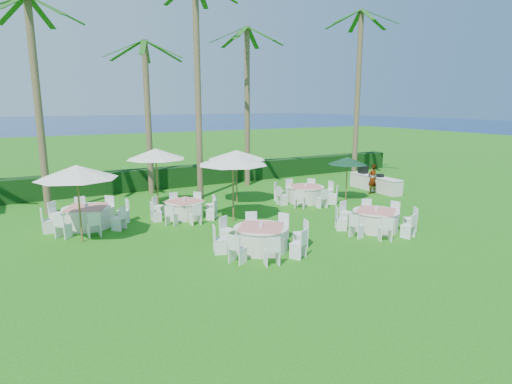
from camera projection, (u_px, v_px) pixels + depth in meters
The scene contains 20 objects.
ground at pixel (270, 244), 15.25m from camera, with size 120.00×120.00×0.00m, color #1C6311.
hedge at pixel (167, 178), 25.40m from camera, with size 34.00×1.00×1.20m, color black.
ocean at pixel (53, 124), 102.61m from camera, with size 260.00×260.00×0.00m, color #082053.
banquet_table_b at pixel (261, 238), 14.59m from camera, with size 3.25×3.25×0.99m.
banquet_table_c at pixel (376, 220), 16.89m from camera, with size 3.14×3.14×0.96m.
banquet_table_d at pixel (87, 217), 17.25m from camera, with size 3.32×3.32×1.00m.
banquet_table_e at pixel (185, 209), 18.75m from camera, with size 2.94×2.94×0.90m.
banquet_table_f at pixel (306, 194), 21.70m from camera, with size 3.23×3.23×0.98m.
umbrella_a at pixel (76, 172), 14.96m from camera, with size 2.84×2.84×2.82m.
umbrella_b at pixel (233, 159), 17.72m from camera, with size 2.94×2.94×2.93m.
umbrella_c at pixel (156, 154), 19.96m from camera, with size 2.78×2.78×2.86m.
umbrella_d at pixel (237, 155), 21.08m from camera, with size 2.91×2.91×2.67m.
umbrella_green at pixel (347, 161), 21.77m from camera, with size 2.00×2.00×2.26m.
buffet_table at pixel (375, 183), 24.54m from camera, with size 0.89×3.67×1.29m.
staff_person at pixel (372, 179), 23.62m from camera, with size 0.60×0.39×1.64m, color gray.
palm_a at pixel (37, 99), 18.46m from camera, with size 4.40×3.99×9.32m.
palm_b at pixel (148, 111), 22.95m from camera, with size 4.37×4.25×8.18m.
palm_c at pixel (198, 83), 21.62m from camera, with size 4.40×4.13×10.89m.
palm_d at pixel (247, 101), 25.24m from camera, with size 4.33×4.31×9.25m.
palm_e at pixel (358, 91), 26.34m from camera, with size 4.40×4.12×10.42m.
Camera 1 is at (-7.49, -12.47, 4.94)m, focal length 30.00 mm.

